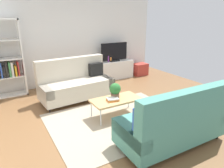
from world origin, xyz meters
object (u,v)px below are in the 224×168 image
bookshelf (0,62)px  storage_trunk (140,69)px  couch_beige (76,83)px  tv (114,52)px  table_book_0 (113,100)px  vase_1 (103,60)px  couch_green (173,122)px  bottle_1 (111,59)px  bottle_0 (108,59)px  potted_plant (115,90)px  vase_0 (99,60)px  coffee_table (116,100)px  tv_console (114,70)px

bookshelf → storage_trunk: bearing=-1.5°
couch_beige → tv: tv is taller
table_book_0 → vase_1: size_ratio=1.47×
couch_green → bottle_1: (1.03, 3.95, 0.28)m
bottle_0 → bottle_1: bearing=0.0°
couch_green → table_book_0: 1.43m
potted_plant → bookshelf: bearing=129.5°
vase_0 → tv: bearing=-6.9°
bookshelf → vase_0: size_ratio=15.03×
potted_plant → bottle_0: bottle_0 is taller
potted_plant → bottle_1: (1.30, 2.47, 0.11)m
couch_beige → vase_0: size_ratio=14.00×
coffee_table → bottle_0: bottle_0 is taller
tv_console → storage_trunk: 1.11m
couch_beige → vase_1: couch_beige is taller
vase_1 → bottle_1: bearing=-20.0°
table_book_0 → bottle_0: bearing=62.7°
tv → potted_plant: bearing=-120.2°
potted_plant → table_book_0: 0.23m
tv → vase_0: bearing=173.1°
couch_beige → bottle_1: 2.05m
storage_trunk → coffee_table: bearing=-136.0°
tv → vase_1: size_ratio=6.12×
tv_console → potted_plant: bearing=-120.0°
tv → storage_trunk: tv is taller
bottle_0 → vase_1: bearing=149.6°
storage_trunk → couch_green: bearing=-120.3°
couch_beige → coffee_table: couch_beige is taller
potted_plant → bottle_0: size_ratio=1.65×
bottle_0 → couch_beige: bearing=-145.4°
bookshelf → table_book_0: bookshelf is taller
bottle_1 → bookshelf: bearing=179.0°
couch_beige → tv_console: couch_beige is taller
couch_beige → coffee_table: bearing=101.3°
coffee_table → vase_0: bearing=71.4°
potted_plant → bottle_1: 2.80m
storage_trunk → table_book_0: size_ratio=2.17×
couch_green → tv_console: size_ratio=1.37×
couch_green → tv_console: couch_green is taller
table_book_0 → bottle_1: (1.42, 2.58, 0.28)m
couch_green → bottle_1: couch_green is taller
tv → bottle_0: (-0.25, -0.02, -0.21)m
bottle_1 → potted_plant: bearing=-117.8°
couch_beige → couch_green: bearing=99.3°
bookshelf → potted_plant: size_ratio=6.10×
coffee_table → tv: bearing=60.2°
vase_0 → couch_beige: bearing=-136.7°
tv → potted_plant: (-1.45, -2.49, -0.35)m
couch_beige → bookshelf: 2.12m
couch_green → potted_plant: couch_green is taller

